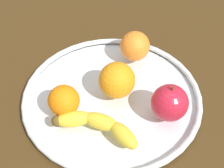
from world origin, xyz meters
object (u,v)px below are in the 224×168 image
at_px(apple, 170,103).
at_px(orange_back_right, 117,80).
at_px(orange_back_left, 137,47).
at_px(fruit_bowl, 112,97).
at_px(banana, 97,125).
at_px(orange_front_right, 64,101).

relative_size(apple, orange_back_right, 1.07).
bearing_deg(apple, orange_back_left, -47.85).
bearing_deg(fruit_bowl, banana, 97.19).
xyz_separation_m(fruit_bowl, orange_front_right, (0.07, 0.08, 0.04)).
distance_m(banana, orange_back_left, 0.22).
bearing_deg(orange_back_right, orange_front_right, 49.75).
xyz_separation_m(banana, apple, (-0.11, -0.09, 0.02)).
relative_size(fruit_bowl, banana, 2.10).
bearing_deg(orange_back_left, banana, 92.13).
height_order(banana, orange_back_left, orange_back_left).
xyz_separation_m(orange_back_left, orange_back_right, (-0.00, 0.12, 0.00)).
bearing_deg(banana, orange_back_left, -90.78).
height_order(orange_back_left, orange_back_right, orange_back_right).
bearing_deg(orange_back_right, apple, 173.63).
distance_m(banana, orange_front_right, 0.08).
relative_size(orange_front_right, orange_back_right, 0.83).
xyz_separation_m(apple, orange_back_left, (0.12, -0.13, -0.00)).
height_order(apple, orange_front_right, apple).
distance_m(apple, orange_back_right, 0.11).
relative_size(fruit_bowl, orange_back_left, 5.55).
height_order(banana, orange_front_right, orange_front_right).
xyz_separation_m(fruit_bowl, apple, (-0.12, 0.01, 0.04)).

